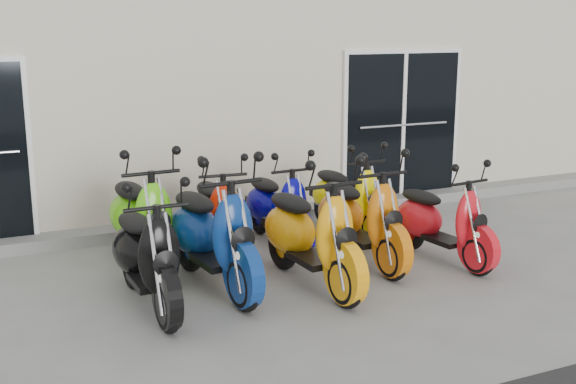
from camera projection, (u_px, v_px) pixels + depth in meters
name	position (u px, v px, depth m)	size (l,w,h in m)	color
ground	(310.00, 268.00, 8.11)	(80.00, 80.00, 0.00)	gray
building	(176.00, 88.00, 12.34)	(14.00, 6.00, 3.20)	beige
front_step	(245.00, 218.00, 9.88)	(14.00, 0.40, 0.15)	gray
door_right	(402.00, 120.00, 10.79)	(2.02, 0.08, 2.22)	black
scooter_front_black	(146.00, 240.00, 6.82)	(0.67, 1.85, 1.36)	black
scooter_front_blue	(212.00, 219.00, 7.31)	(0.74, 2.03, 1.50)	navy
scooter_front_orange_a	(310.00, 219.00, 7.39)	(0.71, 1.96, 1.45)	#FFA30C
scooter_front_orange_b	(360.00, 205.00, 8.12)	(0.68, 1.87, 1.38)	orange
scooter_front_red	(443.00, 209.00, 8.20)	(0.61, 1.68, 1.24)	red
scooter_back_green	(141.00, 205.00, 7.99)	(0.71, 1.95, 1.44)	#62DE13
scooter_back_red	(216.00, 202.00, 8.47)	(0.63, 1.73, 1.28)	red
scooter_back_blue	(278.00, 196.00, 8.82)	(0.61, 1.69, 1.25)	#07058A
scooter_back_yellow	(348.00, 188.00, 9.20)	(0.63, 1.72, 1.27)	#FFED00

